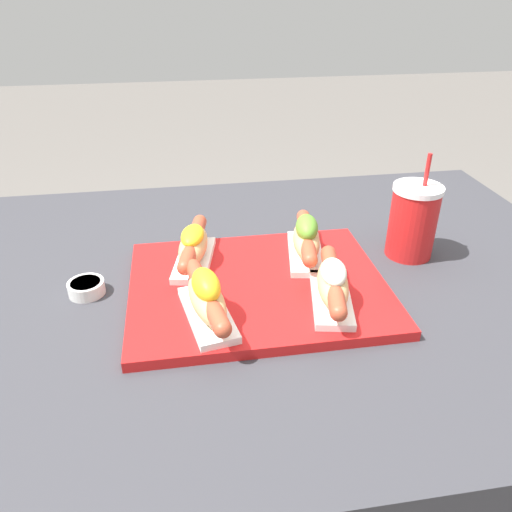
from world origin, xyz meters
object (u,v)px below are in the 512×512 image
object	(u,v)px
hot_dog_2	(193,246)
hot_dog_3	(306,239)
sauce_bowl	(86,287)
serving_tray	(258,286)
hot_dog_1	(333,284)
hot_dog_0	(207,298)
drink_cup	(413,221)

from	to	relation	value
hot_dog_2	hot_dog_3	bearing A→B (deg)	-2.60
hot_dog_2	sauce_bowl	size ratio (longest dim) A/B	3.18
serving_tray	hot_dog_2	world-z (taller)	hot_dog_2
sauce_bowl	hot_dog_1	bearing A→B (deg)	-16.11
hot_dog_1	sauce_bowl	size ratio (longest dim) A/B	3.19
hot_dog_0	hot_dog_3	size ratio (longest dim) A/B	1.00
serving_tray	hot_dog_3	bearing A→B (deg)	36.15
hot_dog_3	sauce_bowl	distance (m)	0.39
sauce_bowl	drink_cup	world-z (taller)	drink_cup
serving_tray	hot_dog_1	xyz separation A→B (m)	(0.11, -0.08, 0.04)
hot_dog_2	sauce_bowl	distance (m)	0.19
serving_tray	hot_dog_3	distance (m)	0.13
serving_tray	hot_dog_0	xyz separation A→B (m)	(-0.09, -0.09, 0.04)
serving_tray	hot_dog_2	distance (m)	0.14
hot_dog_0	serving_tray	bearing A→B (deg)	43.14
hot_dog_1	hot_dog_3	world-z (taller)	hot_dog_3
hot_dog_3	drink_cup	bearing A→B (deg)	1.87
hot_dog_3	serving_tray	bearing A→B (deg)	-143.85
hot_dog_0	drink_cup	xyz separation A→B (m)	(0.40, 0.17, 0.02)
serving_tray	hot_dog_0	world-z (taller)	hot_dog_0
serving_tray	drink_cup	xyz separation A→B (m)	(0.31, 0.08, 0.06)
serving_tray	drink_cup	size ratio (longest dim) A/B	2.14
hot_dog_3	sauce_bowl	world-z (taller)	hot_dog_3
drink_cup	hot_dog_1	bearing A→B (deg)	-142.18
hot_dog_0	hot_dog_3	world-z (taller)	same
hot_dog_1	hot_dog_3	bearing A→B (deg)	91.85
serving_tray	sauce_bowl	distance (m)	0.29
hot_dog_1	sauce_bowl	distance (m)	0.41
serving_tray	drink_cup	distance (m)	0.33
hot_dog_0	hot_dog_1	xyz separation A→B (m)	(0.20, 0.01, -0.00)
hot_dog_1	hot_dog_3	size ratio (longest dim) A/B	1.00
drink_cup	serving_tray	bearing A→B (deg)	-165.29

